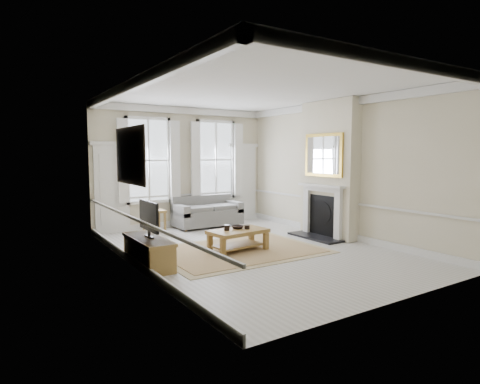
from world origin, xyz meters
TOP-DOWN VIEW (x-y plane):
  - floor at (0.00, 0.00)m, footprint 7.20×7.20m
  - ceiling at (0.00, 0.00)m, footprint 7.20×7.20m
  - back_wall at (0.00, 3.60)m, footprint 5.20×0.00m
  - left_wall at (-2.60, 0.00)m, footprint 0.00×7.20m
  - right_wall at (2.60, 0.00)m, footprint 0.00×7.20m
  - window_left at (-1.05, 3.55)m, footprint 1.26×0.20m
  - window_right at (1.05, 3.55)m, footprint 1.26×0.20m
  - door_left at (-2.05, 3.56)m, footprint 0.90×0.08m
  - door_right at (2.05, 3.56)m, footprint 0.90×0.08m
  - painting at (-2.56, 0.30)m, footprint 0.05×1.66m
  - chimney_breast at (2.43, 0.20)m, footprint 0.35×1.70m
  - hearth at (2.00, 0.20)m, footprint 0.55×1.50m
  - fireplace at (2.20, 0.20)m, footprint 0.21×1.45m
  - mirror at (2.21, 0.20)m, footprint 0.06×1.26m
  - sofa at (0.49, 3.11)m, footprint 1.90×0.93m
  - side_table at (-1.15, 2.91)m, footprint 0.51×0.51m
  - rug at (-0.31, 0.13)m, footprint 3.50×2.60m
  - coffee_table at (-0.31, 0.13)m, footprint 1.31×0.86m
  - ceramic_pot_a at (-0.56, 0.18)m, footprint 0.12×0.12m
  - ceramic_pot_b at (-0.11, 0.08)m, footprint 0.12×0.12m
  - bowl at (-0.26, 0.23)m, footprint 0.32×0.32m
  - tv_stand at (-2.34, 0.04)m, footprint 0.48×1.50m
  - tv at (-2.32, 0.04)m, footprint 0.08×0.90m

SIDE VIEW (x-z plane):
  - floor at x=0.00m, z-range 0.00..0.00m
  - rug at x=-0.31m, z-range 0.00..0.02m
  - hearth at x=2.00m, z-range 0.00..0.05m
  - tv_stand at x=-2.34m, z-range 0.00..0.54m
  - sofa at x=0.49m, z-range -0.07..0.80m
  - coffee_table at x=-0.31m, z-range 0.15..0.61m
  - bowl at x=-0.26m, z-range 0.46..0.53m
  - side_table at x=-1.15m, z-range 0.20..0.81m
  - ceramic_pot_b at x=-0.11m, z-range 0.46..0.55m
  - ceramic_pot_a at x=-0.56m, z-range 0.46..0.58m
  - fireplace at x=2.20m, z-range 0.07..1.40m
  - tv at x=-2.32m, z-range 0.59..1.27m
  - door_left at x=-2.05m, z-range 0.00..2.30m
  - door_right at x=2.05m, z-range 0.00..2.30m
  - back_wall at x=0.00m, z-range -0.90..4.30m
  - left_wall at x=-2.60m, z-range -1.90..5.30m
  - right_wall at x=2.60m, z-range -1.90..5.30m
  - chimney_breast at x=2.43m, z-range 0.01..3.39m
  - window_left at x=-1.05m, z-range 0.80..3.00m
  - window_right at x=1.05m, z-range 0.80..3.00m
  - painting at x=-2.56m, z-range 1.52..2.58m
  - mirror at x=2.21m, z-range 1.52..2.58m
  - ceiling at x=0.00m, z-range 3.40..3.40m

